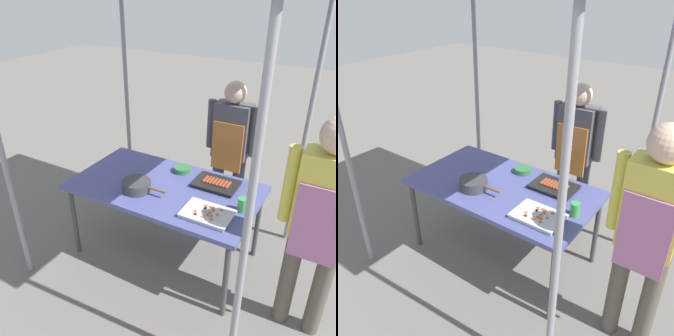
% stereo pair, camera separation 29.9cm
% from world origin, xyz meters
% --- Properties ---
extents(ground_plane, '(18.00, 18.00, 0.00)m').
position_xyz_m(ground_plane, '(0.00, 0.00, 0.00)').
color(ground_plane, '#66605B').
extents(stall_table, '(1.60, 0.90, 0.75)m').
position_xyz_m(stall_table, '(0.00, 0.00, 0.70)').
color(stall_table, '#4C518C').
rests_on(stall_table, ground).
extents(tray_grilled_sausages, '(0.38, 0.27, 0.05)m').
position_xyz_m(tray_grilled_sausages, '(0.38, 0.22, 0.77)').
color(tray_grilled_sausages, black).
rests_on(tray_grilled_sausages, stall_table).
extents(tray_meat_skewers, '(0.38, 0.27, 0.04)m').
position_xyz_m(tray_meat_skewers, '(0.49, -0.22, 0.77)').
color(tray_meat_skewers, silver).
rests_on(tray_meat_skewers, stall_table).
extents(cooking_wok, '(0.40, 0.24, 0.09)m').
position_xyz_m(cooking_wok, '(-0.17, -0.18, 0.80)').
color(cooking_wok, '#38383A').
rests_on(cooking_wok, stall_table).
extents(condiment_bowl, '(0.16, 0.16, 0.05)m').
position_xyz_m(condiment_bowl, '(0.01, 0.30, 0.77)').
color(condiment_bowl, '#33723F').
rests_on(condiment_bowl, stall_table).
extents(drink_cup_near_edge, '(0.07, 0.07, 0.11)m').
position_xyz_m(drink_cup_near_edge, '(0.70, -0.03, 0.81)').
color(drink_cup_near_edge, '#3F994C').
rests_on(drink_cup_near_edge, stall_table).
extents(vendor_woman, '(0.52, 0.22, 1.51)m').
position_xyz_m(vendor_woman, '(0.28, 0.80, 0.89)').
color(vendor_woman, '#333842').
rests_on(vendor_woman, ground).
extents(customer_nearby, '(0.52, 0.23, 1.66)m').
position_xyz_m(customer_nearby, '(1.25, -0.19, 0.99)').
color(customer_nearby, '#595147').
rests_on(customer_nearby, ground).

